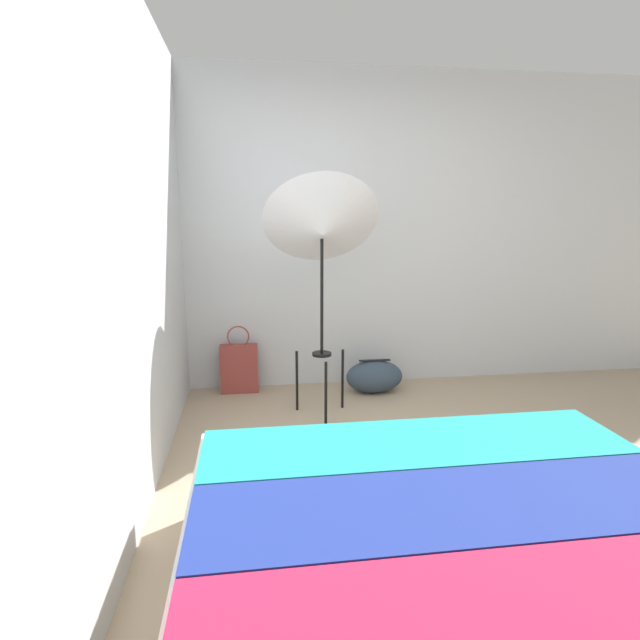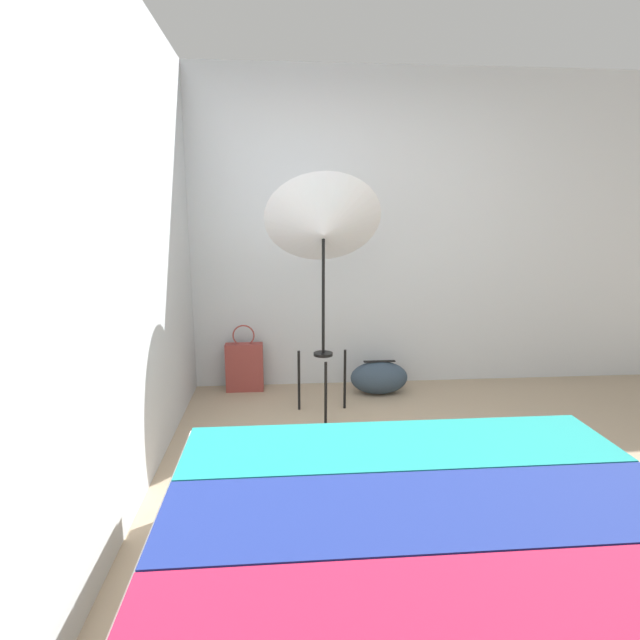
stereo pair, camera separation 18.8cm
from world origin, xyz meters
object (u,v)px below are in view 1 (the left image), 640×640
at_px(photo_umbrella, 322,229).
at_px(tote_bag, 239,368).
at_px(duffel_bag, 374,377).
at_px(bed, 488,618).

height_order(photo_umbrella, tote_bag, photo_umbrella).
xyz_separation_m(photo_umbrella, tote_bag, (-0.61, 0.56, -1.14)).
relative_size(tote_bag, duffel_bag, 1.20).
bearing_deg(tote_bag, duffel_bag, -8.26).
bearing_deg(duffel_bag, photo_umbrella, -141.29).
distance_m(bed, tote_bag, 2.89).
bearing_deg(bed, duffel_bag, 83.55).
xyz_separation_m(bed, tote_bag, (-0.81, 2.77, -0.02)).
bearing_deg(duffel_bag, bed, -96.45).
distance_m(tote_bag, duffel_bag, 1.12).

